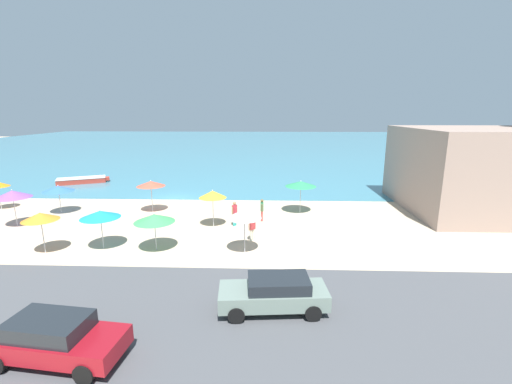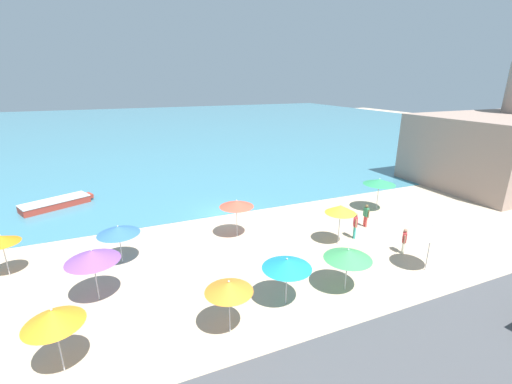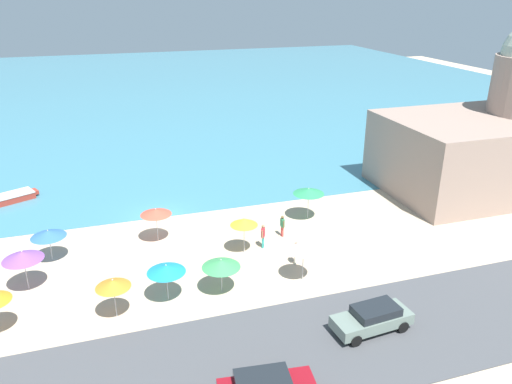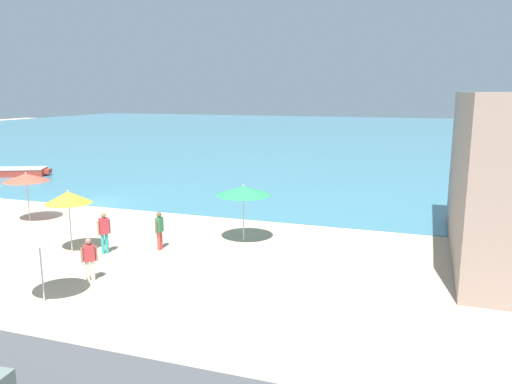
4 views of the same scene
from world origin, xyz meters
name	(u,v)px [view 3 (image 3 of 4)]	position (x,y,z in m)	size (l,w,h in m)	color
ground_plane	(159,218)	(0.00, 0.00, 0.00)	(160.00, 160.00, 0.00)	#C5AD90
sea	(118,91)	(0.00, 55.00, 0.03)	(150.00, 110.00, 0.05)	teal
coastal_road	(209,370)	(0.00, -18.00, 0.03)	(80.00, 8.00, 0.06)	#4A4B4F
beach_umbrella_3	(221,264)	(2.21, -11.66, 1.95)	(2.31, 2.31, 2.25)	#B2B2B7
beach_umbrella_4	(48,234)	(-7.75, -4.50, 1.98)	(2.30, 2.30, 2.27)	#B2B2B7
beach_umbrella_6	(156,212)	(-0.60, -3.89, 2.31)	(2.22, 2.22, 2.58)	#B2B2B7
beach_umbrella_7	(166,269)	(-0.99, -11.49, 2.08)	(2.26, 2.26, 2.37)	#B2B2B7
beach_umbrella_8	(113,284)	(-3.98, -12.28, 2.17)	(1.93, 1.93, 2.45)	#B2B2B7
beach_umbrella_9	(22,256)	(-8.94, -7.77, 2.32)	(2.40, 2.40, 2.65)	#B2B2B7
beach_umbrella_10	(309,191)	(11.22, -3.73, 2.35)	(2.44, 2.44, 2.62)	#B2B2B7
beach_umbrella_11	(304,247)	(7.37, -11.88, 2.34)	(1.90, 1.90, 2.67)	#B2B2B7
beach_umbrella_12	(244,222)	(4.88, -7.41, 2.34)	(1.89, 1.89, 2.66)	#B2B2B7
bather_0	(296,252)	(7.70, -9.93, 0.88)	(0.43, 0.43, 1.58)	#EEE7C8
bather_1	(263,235)	(6.34, -7.15, 0.99)	(0.37, 0.51, 1.76)	teal
bather_2	(282,225)	(8.24, -5.94, 0.92)	(0.23, 0.57, 1.65)	#E04743
parked_car_0	(373,318)	(8.96, -17.68, 0.82)	(4.41, 2.07, 1.42)	slate
skiff_nearshore	(4,200)	(-12.20, 6.90, 0.36)	(5.41, 3.67, 0.62)	#AE3629
harbor_fortress	(499,133)	(30.13, -2.26, 5.06)	(16.60, 11.35, 14.80)	gray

